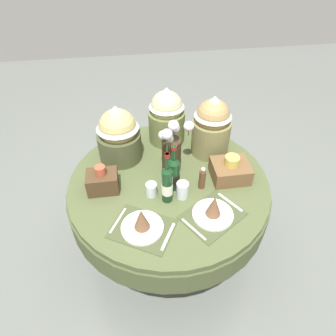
{
  "coord_description": "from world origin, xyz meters",
  "views": [
    {
      "loc": [
        -0.21,
        -1.42,
        2.13
      ],
      "look_at": [
        0.0,
        0.03,
        0.8
      ],
      "focal_mm": 32.61,
      "sensor_mm": 36.0,
      "label": 1
    }
  ],
  "objects": [
    {
      "name": "tumbler_near_right",
      "position": [
        0.06,
        -0.15,
        0.78
      ],
      "size": [
        0.08,
        0.08,
        0.11
      ],
      "primitive_type": "cylinder",
      "color": "silver",
      "rests_on": "dining_table"
    },
    {
      "name": "wine_bottle_left",
      "position": [
        -0.03,
        -0.17,
        0.86
      ],
      "size": [
        0.07,
        0.07,
        0.37
      ],
      "color": "#143819",
      "rests_on": "dining_table"
    },
    {
      "name": "gift_tub_back_centre",
      "position": [
        0.05,
        0.45,
        0.95
      ],
      "size": [
        0.27,
        0.27,
        0.43
      ],
      "color": "olive",
      "rests_on": "dining_table"
    },
    {
      "name": "pepper_mill",
      "position": [
        0.2,
        -0.09,
        0.8
      ],
      "size": [
        0.04,
        0.04,
        0.17
      ],
      "color": "brown",
      "rests_on": "dining_table"
    },
    {
      "name": "place_setting_right",
      "position": [
        0.21,
        -0.33,
        0.77
      ],
      "size": [
        0.43,
        0.4,
        0.16
      ],
      "color": "#41492B",
      "rests_on": "dining_table"
    },
    {
      "name": "wine_bottle_centre",
      "position": [
        0.02,
        -0.07,
        0.85
      ],
      "size": [
        0.08,
        0.08,
        0.33
      ],
      "color": "#143819",
      "rests_on": "dining_table"
    },
    {
      "name": "ground",
      "position": [
        0.0,
        0.0,
        0.0
      ],
      "size": [
        8.0,
        8.0,
        0.0
      ],
      "primitive_type": "plane",
      "color": "slate"
    },
    {
      "name": "tumbler_near_left",
      "position": [
        -0.12,
        -0.11,
        0.77
      ],
      "size": [
        0.07,
        0.07,
        0.09
      ],
      "primitive_type": "cylinder",
      "color": "silver",
      "rests_on": "dining_table"
    },
    {
      "name": "gift_tub_back_right",
      "position": [
        0.34,
        0.27,
        0.96
      ],
      "size": [
        0.27,
        0.27,
        0.45
      ],
      "color": "olive",
      "rests_on": "dining_table"
    },
    {
      "name": "woven_basket_side_left",
      "position": [
        -0.42,
        -0.02,
        0.8
      ],
      "size": [
        0.19,
        0.14,
        0.19
      ],
      "color": "#47331E",
      "rests_on": "dining_table"
    },
    {
      "name": "gift_tub_back_left",
      "position": [
        -0.3,
        0.29,
        0.94
      ],
      "size": [
        0.3,
        0.3,
        0.41
      ],
      "color": "#474C2D",
      "rests_on": "dining_table"
    },
    {
      "name": "dining_table",
      "position": [
        0.0,
        0.0,
        0.58
      ],
      "size": [
        1.34,
        1.34,
        0.72
      ],
      "color": "#4C5633",
      "rests_on": "ground"
    },
    {
      "name": "woven_basket_side_right",
      "position": [
        0.4,
        -0.03,
        0.79
      ],
      "size": [
        0.24,
        0.21,
        0.17
      ],
      "color": "brown",
      "rests_on": "dining_table"
    },
    {
      "name": "place_setting_left",
      "position": [
        -0.2,
        -0.37,
        0.77
      ],
      "size": [
        0.42,
        0.39,
        0.16
      ],
      "color": "#41492B",
      "rests_on": "dining_table"
    },
    {
      "name": "flower_vase",
      "position": [
        0.04,
        0.11,
        0.9
      ],
      "size": [
        0.23,
        0.23,
        0.41
      ],
      "color": "#332819",
      "rests_on": "dining_table"
    }
  ]
}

